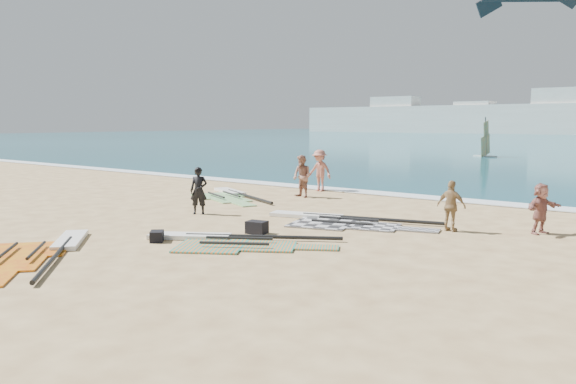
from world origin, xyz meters
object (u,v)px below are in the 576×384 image
Objects in this scene: rig_green at (229,195)px; beachgoer_right at (541,208)px; rig_grey at (335,220)px; rig_red at (44,250)px; beachgoer_left at (302,176)px; gear_bag_far at (157,236)px; rig_orange at (224,241)px; beachgoer_back at (451,206)px; gear_bag_near at (257,227)px; beachgoer_mid at (320,171)px; person_wetsuit at (199,191)px.

beachgoer_right reaches higher than rig_green.
rig_grey is 1.32× the size of rig_red.
gear_bag_far is at bearing -63.56° from beachgoer_left.
beachgoer_back is at bearing 20.21° from rig_orange.
rig_red is at bearing -117.75° from gear_bag_near.
rig_orange is 4.53m from rig_red.
beachgoer_right is at bearing 88.18° from rig_red.
gear_bag_near is (2.67, 5.08, 0.13)m from rig_red.
beachgoer_back reaches higher than rig_red.
beachgoer_mid reaches higher than rig_orange.
beachgoer_back reaches higher than rig_grey.
rig_green is at bearing 149.94° from rig_red.
rig_green is 13.00m from beachgoer_right.
rig_green is 1.17× the size of rig_red.
rig_orange is 5.05m from person_wetsuit.
rig_orange is at bearing -113.28° from rig_grey.
rig_red is at bearing -115.86° from gear_bag_far.
beachgoer_left is (-4.45, 4.21, 0.86)m from rig_grey.
gear_bag_near is 8.13m from beachgoer_left.
beachgoer_right is at bearing 43.38° from gear_bag_far.
rig_green is 3.18× the size of person_wetsuit.
rig_grey is at bearing -15.35° from person_wetsuit.
gear_bag_near is at bearing -65.15° from beachgoer_mid.
rig_grey is 10.46× the size of gear_bag_near.
gear_bag_far is at bearing -127.02° from rig_grey.
rig_green is 3.49× the size of beachgoer_back.
beachgoer_right is (10.24, -2.17, -0.17)m from beachgoer_left.
rig_orange is at bearing 32.28° from gear_bag_far.
rig_red is at bearing 56.16° from beachgoer_back.
rig_orange is 1.86m from gear_bag_far.
person_wetsuit is (-2.48, 3.91, 0.69)m from gear_bag_far.
beachgoer_mid is at bearing 58.45° from person_wetsuit.
beachgoer_left is at bearing 53.29° from person_wetsuit.
rig_red is (3.73, -10.60, -0.00)m from rig_green.
beachgoer_mid is (-5.09, 6.49, 0.93)m from rig_grey.
gear_bag_near is 1.18× the size of gear_bag_far.
rig_green is 8.45m from gear_bag_near.
gear_bag_near is 8.30m from beachgoer_right.
rig_red is 7.92× the size of gear_bag_near.
rig_grey is at bearing 75.52° from gear_bag_near.
gear_bag_near is (6.40, -5.52, 0.13)m from rig_green.
rig_green is 10.93m from beachgoer_back.
beachgoer_back is (8.04, -3.42, -0.15)m from beachgoer_left.
beachgoer_mid is 10.38m from beachgoer_back.
beachgoer_back is (10.77, -1.72, 0.72)m from rig_green.
rig_grey is 5.02m from person_wetsuit.
beachgoer_left is at bearing 82.20° from rig_orange.
beachgoer_back reaches higher than rig_orange.
person_wetsuit reaches higher than gear_bag_far.
rig_grey is at bearing -51.49° from beachgoer_mid.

